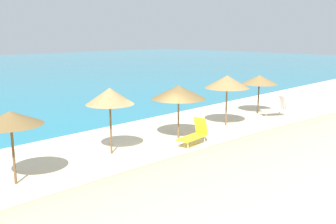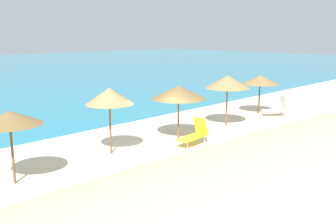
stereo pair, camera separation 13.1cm
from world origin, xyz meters
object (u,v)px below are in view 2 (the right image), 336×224
at_px(beach_umbrella_3, 179,92).
at_px(cooler_box, 57,224).
at_px(beach_umbrella_5, 260,80).
at_px(beach_umbrella_4, 227,82).
at_px(beach_umbrella_2, 109,96).
at_px(lounge_chair_0, 277,108).
at_px(beach_ball, 286,137).
at_px(beach_umbrella_1, 9,118).
at_px(lounge_chair_1, 194,134).

relative_size(beach_umbrella_3, cooler_box, 5.65).
bearing_deg(beach_umbrella_5, cooler_box, -165.18).
bearing_deg(beach_umbrella_4, beach_umbrella_2, 176.75).
distance_m(beach_umbrella_2, lounge_chair_0, 12.05).
xyz_separation_m(beach_umbrella_5, beach_ball, (-4.35, -4.23, -2.01)).
xyz_separation_m(beach_umbrella_2, beach_umbrella_5, (11.62, 0.07, -0.31)).
bearing_deg(beach_umbrella_2, beach_umbrella_1, -175.05).
height_order(beach_umbrella_2, lounge_chair_1, beach_umbrella_2).
bearing_deg(beach_umbrella_2, cooler_box, -138.68).
height_order(beach_umbrella_1, beach_umbrella_5, beach_umbrella_1).
xyz_separation_m(beach_umbrella_1, lounge_chair_1, (7.82, -1.23, -1.79)).
xyz_separation_m(beach_umbrella_1, cooler_box, (-0.59, -3.93, -2.07)).
height_order(beach_umbrella_2, beach_umbrella_4, beach_umbrella_2).
distance_m(beach_umbrella_2, beach_ball, 8.69).
xyz_separation_m(lounge_chair_1, cooler_box, (-8.41, -2.70, -0.28)).
bearing_deg(beach_umbrella_1, lounge_chair_0, -2.64).
relative_size(lounge_chair_0, beach_ball, 5.54).
bearing_deg(beach_umbrella_3, lounge_chair_0, -4.99).
bearing_deg(beach_ball, beach_umbrella_1, 161.87).
relative_size(beach_umbrella_1, cooler_box, 5.46).
bearing_deg(beach_umbrella_1, lounge_chair_1, -8.92).
distance_m(beach_umbrella_3, lounge_chair_0, 8.35).
xyz_separation_m(beach_umbrella_3, beach_umbrella_5, (7.91, 0.48, -0.12)).
height_order(beach_umbrella_5, cooler_box, beach_umbrella_5).
distance_m(beach_umbrella_4, lounge_chair_1, 4.61).
relative_size(lounge_chair_0, lounge_chair_1, 0.98).
distance_m(beach_umbrella_1, beach_umbrella_5, 15.93).
height_order(beach_umbrella_4, lounge_chair_1, beach_umbrella_4).
xyz_separation_m(beach_umbrella_1, beach_ball, (11.57, -3.79, -2.13)).
height_order(beach_umbrella_1, lounge_chair_0, beach_umbrella_1).
bearing_deg(beach_umbrella_2, beach_umbrella_5, 0.34).
height_order(beach_ball, cooler_box, cooler_box).
height_order(beach_umbrella_3, beach_ball, beach_umbrella_3).
relative_size(beach_umbrella_3, beach_umbrella_4, 0.93).
xyz_separation_m(beach_umbrella_2, beach_ball, (7.27, -4.16, -2.32)).
bearing_deg(beach_umbrella_1, beach_umbrella_5, 1.59).
xyz_separation_m(beach_umbrella_4, cooler_box, (-12.42, -3.87, -2.23)).
distance_m(beach_umbrella_2, cooler_box, 6.89).
bearing_deg(beach_umbrella_5, lounge_chair_0, -79.73).
bearing_deg(beach_umbrella_1, beach_umbrella_4, -0.26).
bearing_deg(beach_ball, lounge_chair_0, 33.67).
distance_m(beach_umbrella_1, beach_umbrella_3, 8.01).
bearing_deg(lounge_chair_0, beach_ball, 154.91).
xyz_separation_m(lounge_chair_0, beach_ball, (-4.57, -3.04, -0.35)).
bearing_deg(beach_ball, lounge_chair_1, 145.66).
distance_m(beach_umbrella_1, lounge_chair_1, 8.12).
distance_m(beach_umbrella_4, beach_ball, 4.39).
bearing_deg(cooler_box, lounge_chair_1, 17.78).
distance_m(beach_umbrella_1, beach_umbrella_2, 4.32).
xyz_separation_m(beach_umbrella_4, beach_umbrella_5, (4.09, 0.50, -0.28)).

